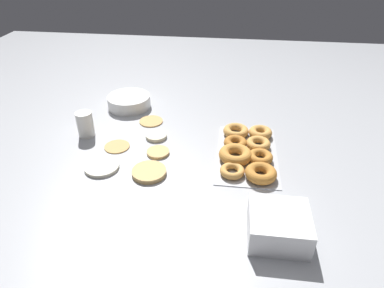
# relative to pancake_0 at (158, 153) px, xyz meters

# --- Properties ---
(ground_plane) EXTENTS (3.00, 3.00, 0.00)m
(ground_plane) POSITION_rel_pancake_0_xyz_m (0.00, -0.05, -0.01)
(ground_plane) COLOR #9EA0A5
(pancake_0) EXTENTS (0.08, 0.08, 0.01)m
(pancake_0) POSITION_rel_pancake_0_xyz_m (0.00, 0.00, 0.00)
(pancake_0) COLOR tan
(pancake_0) RESTS_ON ground_plane
(pancake_1) EXTENTS (0.10, 0.10, 0.01)m
(pancake_1) POSITION_rel_pancake_0_xyz_m (0.23, 0.08, -0.00)
(pancake_1) COLOR tan
(pancake_1) RESTS_ON ground_plane
(pancake_2) EXTENTS (0.11, 0.11, 0.02)m
(pancake_2) POSITION_rel_pancake_0_xyz_m (-0.12, 0.00, 0.00)
(pancake_2) COLOR tan
(pancake_2) RESTS_ON ground_plane
(pancake_3) EXTENTS (0.09, 0.09, 0.01)m
(pancake_3) POSITION_rel_pancake_0_xyz_m (0.03, 0.16, -0.00)
(pancake_3) COLOR tan
(pancake_3) RESTS_ON ground_plane
(pancake_4) EXTENTS (0.12, 0.12, 0.01)m
(pancake_4) POSITION_rel_pancake_0_xyz_m (-0.10, 0.17, 0.00)
(pancake_4) COLOR silver
(pancake_4) RESTS_ON ground_plane
(pancake_5) EXTENTS (0.08, 0.08, 0.01)m
(pancake_5) POSITION_rel_pancake_0_xyz_m (0.11, 0.03, 0.00)
(pancake_5) COLOR beige
(pancake_5) RESTS_ON ground_plane
(donut_tray) EXTENTS (0.37, 0.21, 0.04)m
(donut_tray) POSITION_rel_pancake_0_xyz_m (0.03, -0.32, 0.01)
(donut_tray) COLOR #ADAFB5
(donut_tray) RESTS_ON ground_plane
(batter_bowl) EXTENTS (0.19, 0.19, 0.05)m
(batter_bowl) POSITION_rel_pancake_0_xyz_m (0.36, 0.21, 0.02)
(batter_bowl) COLOR white
(batter_bowl) RESTS_ON ground_plane
(container_stack) EXTENTS (0.15, 0.16, 0.08)m
(container_stack) POSITION_rel_pancake_0_xyz_m (-0.34, -0.39, 0.03)
(container_stack) COLOR white
(container_stack) RESTS_ON ground_plane
(paper_cup) EXTENTS (0.06, 0.06, 0.10)m
(paper_cup) POSITION_rel_pancake_0_xyz_m (0.09, 0.30, 0.04)
(paper_cup) COLOR white
(paper_cup) RESTS_ON ground_plane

